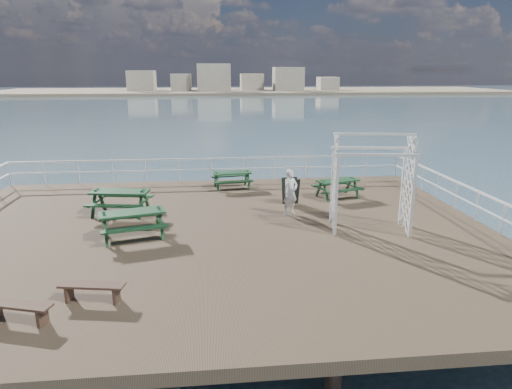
% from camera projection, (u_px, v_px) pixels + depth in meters
% --- Properties ---
extents(ground, '(18.00, 14.00, 0.30)m').
position_uv_depth(ground, '(213.00, 236.00, 14.58)').
color(ground, brown).
rests_on(ground, ground).
extents(sea_backdrop, '(300.00, 300.00, 9.20)m').
position_uv_depth(sea_backdrop, '(247.00, 88.00, 144.54)').
color(sea_backdrop, '#38525E').
rests_on(sea_backdrop, ground).
extents(railing, '(17.77, 13.76, 1.10)m').
position_uv_depth(railing, '(210.00, 185.00, 16.77)').
color(railing, silver).
rests_on(railing, ground).
extents(picnic_table_a, '(2.24, 1.92, 0.97)m').
position_uv_depth(picnic_table_a, '(120.00, 197.00, 16.11)').
color(picnic_table_a, '#163D1F').
rests_on(picnic_table_a, ground).
extents(picnic_table_b, '(1.80, 1.53, 0.80)m').
position_uv_depth(picnic_table_b, '(232.00, 176.00, 19.74)').
color(picnic_table_b, '#163D1F').
rests_on(picnic_table_b, ground).
extents(picnic_table_c, '(1.99, 1.77, 0.82)m').
position_uv_depth(picnic_table_c, '(338.00, 185.00, 18.28)').
color(picnic_table_c, '#163D1F').
rests_on(picnic_table_c, ground).
extents(picnic_table_d, '(2.27, 2.00, 0.94)m').
position_uv_depth(picnic_table_d, '(132.00, 219.00, 13.85)').
color(picnic_table_d, '#163D1F').
rests_on(picnic_table_d, ground).
extents(flat_bench_near, '(1.48, 0.76, 0.41)m').
position_uv_depth(flat_bench_near, '(18.00, 308.00, 9.23)').
color(flat_bench_near, '#513729').
rests_on(flat_bench_near, ground).
extents(flat_bench_far, '(1.48, 0.60, 0.42)m').
position_uv_depth(flat_bench_far, '(92.00, 288.00, 10.06)').
color(flat_bench_far, '#513729').
rests_on(flat_bench_far, ground).
extents(trellis_arbor, '(2.69, 1.73, 3.11)m').
position_uv_depth(trellis_arbor, '(371.00, 188.00, 14.38)').
color(trellis_arbor, silver).
rests_on(trellis_arbor, ground).
extents(sandwich_board, '(0.66, 0.52, 1.01)m').
position_uv_depth(sandwich_board, '(291.00, 191.00, 17.42)').
color(sandwich_board, black).
rests_on(sandwich_board, ground).
extents(person, '(0.71, 0.62, 1.63)m').
position_uv_depth(person, '(290.00, 192.00, 16.01)').
color(person, white).
rests_on(person, ground).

